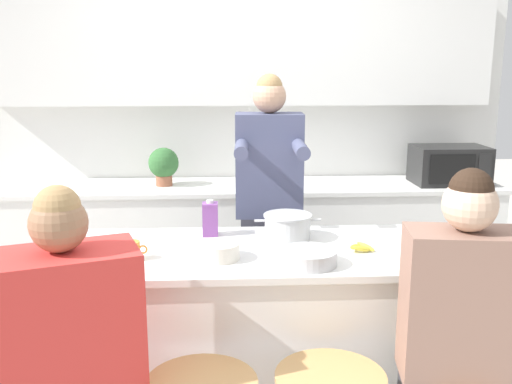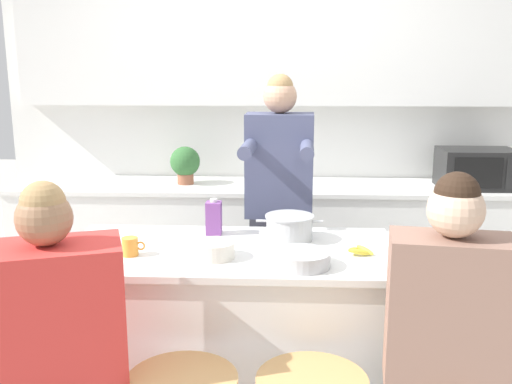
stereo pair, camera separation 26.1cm
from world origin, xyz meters
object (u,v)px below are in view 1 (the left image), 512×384
object	(u,v)px
potted_plant	(164,164)
person_seated_near	(456,373)
person_cooking	(269,226)
coffee_cup_near	(132,251)
cooking_pot	(288,227)
banana_bunch	(361,247)
juice_carton	(210,219)
fruit_bowl	(309,257)
kitchen_island	(257,340)
microwave	(449,165)

from	to	relation	value
potted_plant	person_seated_near	bearing A→B (deg)	-59.22
person_cooking	coffee_cup_near	bearing A→B (deg)	-128.62
person_cooking	person_seated_near	xyz separation A→B (m)	(0.59, -1.27, -0.21)
cooking_pot	banana_bunch	distance (m)	0.38
juice_carton	potted_plant	size ratio (longest dim) A/B	0.67
cooking_pot	juice_carton	world-z (taller)	juice_carton
fruit_bowl	coffee_cup_near	xyz separation A→B (m)	(-0.75, 0.10, 0.01)
coffee_cup_near	potted_plant	distance (m)	1.60
kitchen_island	potted_plant	size ratio (longest dim) A/B	6.58
fruit_bowl	banana_bunch	bearing A→B (deg)	31.35
kitchen_island	fruit_bowl	bearing A→B (deg)	-46.88
person_seated_near	coffee_cup_near	xyz separation A→B (m)	(-1.23, 0.52, 0.32)
banana_bunch	juice_carton	size ratio (longest dim) A/B	0.74
banana_bunch	microwave	world-z (taller)	microwave
banana_bunch	fruit_bowl	bearing A→B (deg)	-148.65
microwave	person_cooking	bearing A→B (deg)	-148.94
kitchen_island	cooking_pot	bearing A→B (deg)	43.91
banana_bunch	potted_plant	world-z (taller)	potted_plant
person_seated_near	cooking_pot	xyz separation A→B (m)	(-0.53, 0.79, 0.34)
juice_carton	microwave	distance (m)	2.06
kitchen_island	potted_plant	bearing A→B (deg)	111.08
coffee_cup_near	banana_bunch	size ratio (longest dim) A/B	0.79
juice_carton	potted_plant	xyz separation A→B (m)	(-0.35, 1.25, 0.06)
fruit_bowl	juice_carton	size ratio (longest dim) A/B	1.33
person_seated_near	banana_bunch	size ratio (longest dim) A/B	10.57
banana_bunch	potted_plant	xyz separation A→B (m)	(-1.03, 1.54, 0.13)
coffee_cup_near	person_cooking	bearing A→B (deg)	48.99
cooking_pot	potted_plant	world-z (taller)	potted_plant
person_cooking	coffee_cup_near	size ratio (longest dim) A/B	16.34
cooking_pot	microwave	size ratio (longest dim) A/B	0.64
person_seated_near	cooking_pot	bearing A→B (deg)	132.16
person_cooking	banana_bunch	world-z (taller)	person_cooking
person_seated_near	coffee_cup_near	size ratio (longest dim) A/B	13.47
potted_plant	microwave	bearing A→B (deg)	-1.06
cooking_pot	potted_plant	bearing A→B (deg)	118.68
microwave	fruit_bowl	bearing A→B (deg)	-126.94
fruit_bowl	coffee_cup_near	bearing A→B (deg)	172.16
coffee_cup_near	fruit_bowl	bearing A→B (deg)	-7.84
banana_bunch	potted_plant	bearing A→B (deg)	123.90
kitchen_island	cooking_pot	xyz separation A→B (m)	(0.16, 0.15, 0.51)
coffee_cup_near	potted_plant	xyz separation A→B (m)	(-0.03, 1.59, 0.11)
cooking_pot	microwave	distance (m)	1.83
juice_carton	potted_plant	bearing A→B (deg)	105.82
fruit_bowl	person_seated_near	bearing A→B (deg)	-40.76
kitchen_island	person_seated_near	bearing A→B (deg)	-42.71
banana_bunch	potted_plant	distance (m)	1.86
person_seated_near	cooking_pot	distance (m)	1.01
kitchen_island	microwave	distance (m)	2.13
banana_bunch	person_seated_near	bearing A→B (deg)	-68.59
banana_bunch	juice_carton	xyz separation A→B (m)	(-0.68, 0.29, 0.06)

